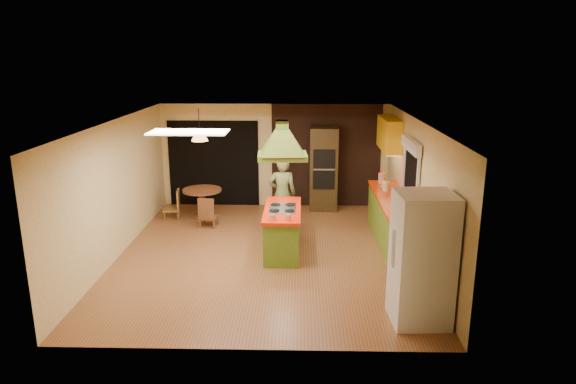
{
  "coord_description": "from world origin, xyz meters",
  "views": [
    {
      "loc": [
        0.63,
        -9.03,
        3.65
      ],
      "look_at": [
        0.4,
        0.23,
        1.15
      ],
      "focal_mm": 32.0,
      "sensor_mm": 36.0,
      "label": 1
    }
  ],
  "objects_px": {
    "man": "(282,194)",
    "canister_large": "(382,178)",
    "kitchen_island": "(283,230)",
    "refrigerator": "(422,259)",
    "dining_table": "(202,198)",
    "wall_oven": "(323,169)"
  },
  "relations": [
    {
      "from": "kitchen_island",
      "to": "refrigerator",
      "type": "height_order",
      "value": "refrigerator"
    },
    {
      "from": "wall_oven",
      "to": "canister_large",
      "type": "relative_size",
      "value": 8.93
    },
    {
      "from": "refrigerator",
      "to": "wall_oven",
      "type": "xyz_separation_m",
      "value": [
        -1.13,
        5.39,
        0.06
      ]
    },
    {
      "from": "kitchen_island",
      "to": "wall_oven",
      "type": "relative_size",
      "value": 0.85
    },
    {
      "from": "man",
      "to": "wall_oven",
      "type": "height_order",
      "value": "wall_oven"
    },
    {
      "from": "refrigerator",
      "to": "dining_table",
      "type": "height_order",
      "value": "refrigerator"
    },
    {
      "from": "man",
      "to": "wall_oven",
      "type": "bearing_deg",
      "value": -122.35
    },
    {
      "from": "man",
      "to": "refrigerator",
      "type": "bearing_deg",
      "value": 116.11
    },
    {
      "from": "refrigerator",
      "to": "dining_table",
      "type": "bearing_deg",
      "value": 126.26
    },
    {
      "from": "wall_oven",
      "to": "dining_table",
      "type": "height_order",
      "value": "wall_oven"
    },
    {
      "from": "man",
      "to": "dining_table",
      "type": "bearing_deg",
      "value": -28.15
    },
    {
      "from": "dining_table",
      "to": "wall_oven",
      "type": "bearing_deg",
      "value": 14.64
    },
    {
      "from": "man",
      "to": "refrigerator",
      "type": "xyz_separation_m",
      "value": [
        2.06,
        -3.77,
        0.13
      ]
    },
    {
      "from": "refrigerator",
      "to": "canister_large",
      "type": "height_order",
      "value": "refrigerator"
    },
    {
      "from": "refrigerator",
      "to": "dining_table",
      "type": "xyz_separation_m",
      "value": [
        -3.92,
        4.66,
        -0.47
      ]
    },
    {
      "from": "kitchen_island",
      "to": "man",
      "type": "distance_m",
      "value": 1.25
    },
    {
      "from": "man",
      "to": "canister_large",
      "type": "distance_m",
      "value": 2.23
    },
    {
      "from": "refrigerator",
      "to": "canister_large",
      "type": "xyz_separation_m",
      "value": [
        0.1,
        4.31,
        0.1
      ]
    },
    {
      "from": "refrigerator",
      "to": "wall_oven",
      "type": "distance_m",
      "value": 5.51
    },
    {
      "from": "kitchen_island",
      "to": "wall_oven",
      "type": "height_order",
      "value": "wall_oven"
    },
    {
      "from": "kitchen_island",
      "to": "canister_large",
      "type": "relative_size",
      "value": 7.61
    },
    {
      "from": "kitchen_island",
      "to": "refrigerator",
      "type": "distance_m",
      "value": 3.3
    }
  ]
}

